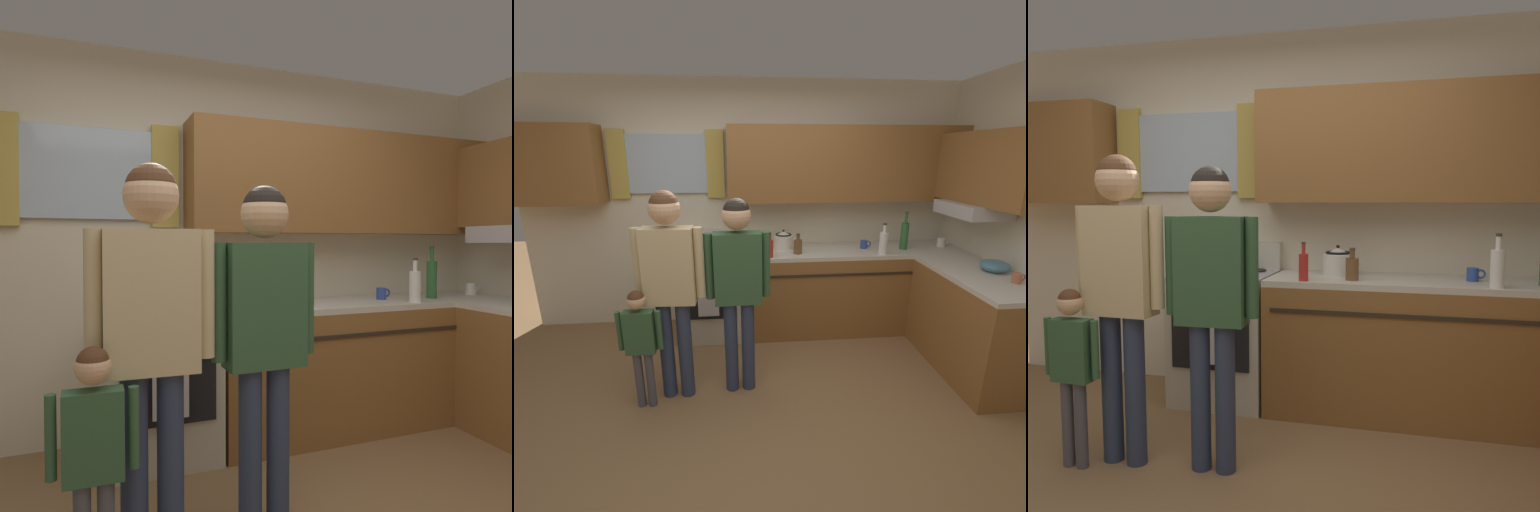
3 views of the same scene
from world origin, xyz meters
The scene contains 11 objects.
back_wall_unit centered at (0.10, 1.82, 1.49)m, with size 4.60×0.42×2.60m.
kitchen_counter_run centered at (1.43, 1.24, 0.45)m, with size 2.31×1.79×0.90m.
stove_oven centered at (-0.36, 1.54, 0.47)m, with size 0.65×0.67×1.10m.
bottle_sauce_red centered at (0.25, 1.29, 0.99)m, with size 0.06×0.06×0.25m.
bottle_milk_white centered at (1.38, 1.31, 1.02)m, with size 0.08×0.08×0.31m.
bottle_squat_brown centered at (0.54, 1.40, 0.98)m, with size 0.08×0.08×0.21m.
mug_cobalt_blue centered at (1.28, 1.54, 0.94)m, with size 0.11×0.07×0.08m.
stovetop_kettle centered at (0.42, 1.60, 1.00)m, with size 0.27×0.20×0.21m.
adult_holding_child centered at (-0.56, 0.51, 1.03)m, with size 0.51×0.22×1.63m.
adult_in_plaid centered at (-0.07, 0.55, 0.99)m, with size 0.49×0.21×1.57m.
small_child centered at (-0.79, 0.40, 0.59)m, with size 0.32×0.13×0.95m.
Camera 3 is at (0.94, -1.92, 1.39)m, focal length 37.14 mm.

